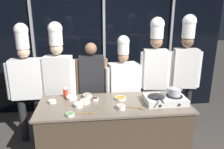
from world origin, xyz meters
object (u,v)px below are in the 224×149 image
Objects in this scene: stock_pot at (175,92)px; prep_bowl_onion at (78,105)px; prep_bowl_noodles at (72,97)px; portable_stove at (165,99)px; chef_pastry at (155,66)px; frying_pan at (156,95)px; person_guest at (92,82)px; prep_bowl_shrimp at (121,107)px; prep_bowl_scallions at (70,114)px; prep_bowl_chicken at (85,101)px; prep_bowl_mushrooms at (87,96)px; serving_spoon_slotted at (89,113)px; chef_sous at (58,75)px; chef_apprentice at (185,65)px; chef_line at (123,82)px; squeeze_bottle_chili at (65,92)px; serving_spoon_solid at (139,108)px; chef_head at (27,79)px; prep_bowl_carrots at (121,98)px; prep_bowl_soy_glaze at (95,99)px; prep_bowl_garlic at (52,101)px.

stock_pot is 1.35m from prep_bowl_onion.
portable_stove is at bearing -11.29° from prep_bowl_noodles.
prep_bowl_onion is 0.30m from prep_bowl_noodles.
chef_pastry reaches higher than prep_bowl_onion.
prep_bowl_onion is 0.06× the size of chef_pastry.
frying_pan is 0.25× the size of person_guest.
prep_bowl_scallions is at bearing -169.77° from prep_bowl_shrimp.
prep_bowl_mushrooms is at bearing 81.74° from prep_bowl_chicken.
chef_sous is (-0.48, 0.89, 0.24)m from serving_spoon_slotted.
stock_pot is 0.10× the size of chef_apprentice.
chef_line reaches higher than prep_bowl_shrimp.
frying_pan is at bearing -178.94° from stock_pot.
serving_spoon_slotted is (0.24, 0.04, -0.01)m from prep_bowl_scallions.
prep_bowl_mushrooms is 1.29m from chef_pastry.
portable_stove is at bearing 61.08° from chef_apprentice.
stock_pot is at bearing -4.86° from prep_bowl_chicken.
chef_line reaches higher than person_guest.
prep_bowl_shrimp is at bearing 45.52° from chef_apprentice.
chef_sous is at bearing 4.28° from person_guest.
portable_stove is 5.32× the size of prep_bowl_scallions.
squeeze_bottle_chili is (-1.42, 0.35, 0.03)m from portable_stove.
prep_bowl_chicken is 0.25m from prep_bowl_noodles.
portable_stove is 0.86m from chef_line.
portable_stove is 2.81× the size of stock_pot.
serving_spoon_solid is at bearing -24.47° from prep_bowl_noodles.
chef_head is 1.05m from person_guest.
person_guest reaches higher than prep_bowl_chicken.
squeeze_bottle_chili is 0.83m from prep_bowl_carrots.
prep_bowl_mushrooms is 0.16m from prep_bowl_soy_glaze.
chef_sous reaches higher than squeeze_bottle_chili.
chef_line is (0.53, -0.00, -0.03)m from person_guest.
prep_bowl_soy_glaze is (-0.85, 0.19, -0.10)m from frying_pan.
prep_bowl_mushrooms is 0.51× the size of serving_spoon_solid.
frying_pan is 1.10m from chef_apprentice.
prep_bowl_noodles reaches higher than prep_bowl_scallions.
prep_bowl_shrimp is at bearing 69.65° from chef_line.
chef_head is at bearing 7.48° from chef_pastry.
prep_bowl_soy_glaze is 0.05× the size of chef_head.
frying_pan is at bearing 81.73° from chef_pastry.
prep_bowl_carrots is at bearing 16.96° from prep_bowl_onion.
prep_bowl_onion is 0.06× the size of chef_sous.
prep_bowl_carrots reaches higher than serving_spoon_solid.
chef_head is at bearing 146.76° from prep_bowl_chicken.
chef_head reaches higher than squeeze_bottle_chili.
prep_bowl_garlic is 1.23m from chef_line.
person_guest is (0.53, 0.04, -0.15)m from chef_sous.
chef_line is at bearing 77.54° from prep_bowl_carrots.
prep_bowl_mushrooms is at bearing -8.66° from squeeze_bottle_chili.
chef_line is (1.10, 0.55, 0.06)m from prep_bowl_garlic.
prep_bowl_chicken is 0.07× the size of chef_apprentice.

